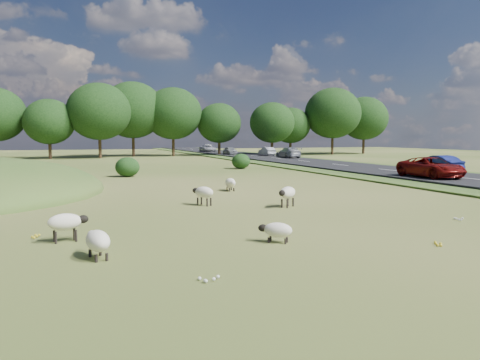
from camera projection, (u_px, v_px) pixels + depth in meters
name	position (u px, v px, depth m)	size (l,w,h in m)	color
ground	(150.00, 176.00, 37.44)	(160.00, 160.00, 0.00)	#38551A
road	(312.00, 163.00, 53.48)	(8.00, 150.00, 0.25)	black
treeline	(105.00, 113.00, 69.72)	(96.28, 14.66, 11.70)	black
shrubs	(100.00, 164.00, 40.55)	(27.34, 11.09, 1.58)	black
sheep_0	(287.00, 193.00, 20.75)	(1.24, 1.12, 0.92)	beige
sheep_1	(204.00, 192.00, 21.25)	(0.97, 1.21, 0.87)	beige
sheep_2	(277.00, 230.00, 13.82)	(1.02, 0.91, 0.60)	beige
sheep_3	(97.00, 241.00, 12.00)	(0.77, 1.34, 0.74)	beige
sheep_4	(66.00, 222.00, 13.89)	(1.23, 0.70, 0.86)	beige
sheep_5	(231.00, 183.00, 26.99)	(0.64, 1.29, 0.74)	beige
car_0	(208.00, 148.00, 87.90)	(2.24, 4.85, 1.35)	#B4B6BD
car_1	(267.00, 151.00, 70.71)	(1.36, 3.89, 1.28)	#9A9CA1
car_2	(438.00, 164.00, 37.53)	(1.46, 4.20, 1.38)	navy
car_3	(207.00, 147.00, 102.57)	(1.73, 4.25, 1.23)	white
car_4	(431.00, 167.00, 33.01)	(2.37, 5.14, 1.43)	maroon
car_6	(288.00, 153.00, 63.64)	(1.98, 4.87, 1.41)	#9B9EA2
car_7	(230.00, 150.00, 75.25)	(1.51, 3.75, 1.28)	#B7BABF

